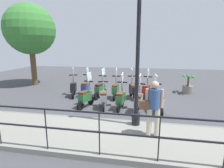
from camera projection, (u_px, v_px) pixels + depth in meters
ground_plane at (122, 104)px, 8.20m from camera, size 28.00×28.00×0.00m
promenade_walkway at (108, 136)px, 5.15m from camera, size 2.20×20.00×0.15m
fence_railing at (99, 125)px, 3.97m from camera, size 0.04×16.03×1.07m
lamp_post_near at (138, 61)px, 5.28m from camera, size 0.26×0.90×4.66m
pedestrian_with_bag at (153, 104)px, 4.84m from camera, size 0.32×0.65×1.59m
tree_large at (30, 30)px, 11.53m from camera, size 3.30×3.30×5.39m
potted_palm at (188, 86)px, 9.97m from camera, size 1.06×0.66×1.05m
scooter_near_0 at (157, 101)px, 7.03m from camera, size 1.21×0.52×1.54m
scooter_near_1 at (138, 101)px, 7.12m from camera, size 1.23×0.44×1.54m
scooter_near_2 at (121, 98)px, 7.43m from camera, size 1.23×0.44×1.54m
scooter_near_3 at (103, 98)px, 7.53m from camera, size 1.21×0.51×1.54m
scooter_near_4 at (85, 97)px, 7.65m from camera, size 1.21×0.53×1.54m
scooter_far_0 at (146, 90)px, 8.83m from camera, size 1.21×0.51×1.54m
scooter_far_1 at (133, 89)px, 8.98m from camera, size 1.20×0.54×1.54m
scooter_far_2 at (115, 89)px, 8.98m from camera, size 1.23×0.44×1.54m
scooter_far_3 at (100, 89)px, 9.09m from camera, size 1.21×0.53×1.54m
scooter_far_4 at (86, 87)px, 9.39m from camera, size 1.23×0.44×1.54m
scooter_far_5 at (73, 88)px, 9.31m from camera, size 1.20×0.55×1.54m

